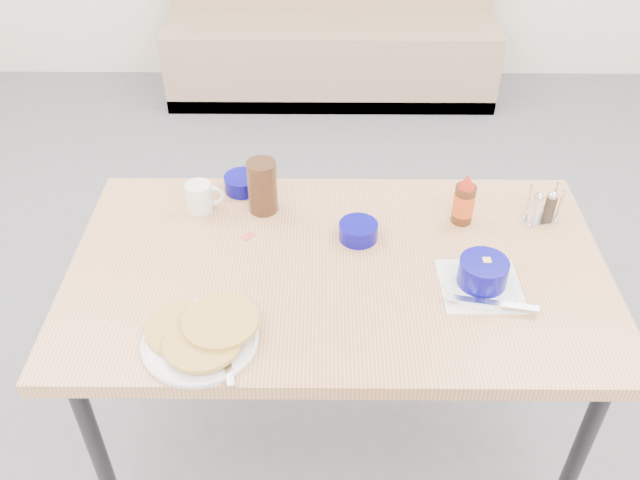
{
  "coord_description": "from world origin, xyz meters",
  "views": [
    {
      "loc": [
        -0.04,
        -1.07,
        1.92
      ],
      "look_at": [
        -0.05,
        0.28,
        0.82
      ],
      "focal_mm": 38.0,
      "sensor_mm": 36.0,
      "label": 1
    }
  ],
  "objects_px": {
    "amber_tumbler": "(262,187)",
    "syrup_bottle": "(464,201)",
    "coffee_mug": "(201,197)",
    "butter_bowl": "(358,231)",
    "dining_table": "(338,283)",
    "pancake_plate": "(201,336)",
    "grits_setting": "(482,276)",
    "booth_bench": "(331,34)",
    "condiment_caddy": "(543,209)",
    "creamer_bowl": "(243,183)"
  },
  "relations": [
    {
      "from": "creamer_bowl",
      "to": "condiment_caddy",
      "type": "bearing_deg",
      "value": -9.37
    },
    {
      "from": "grits_setting",
      "to": "creamer_bowl",
      "type": "xyz_separation_m",
      "value": [
        -0.64,
        0.42,
        -0.01
      ]
    },
    {
      "from": "pancake_plate",
      "to": "butter_bowl",
      "type": "distance_m",
      "value": 0.53
    },
    {
      "from": "coffee_mug",
      "to": "grits_setting",
      "type": "relative_size",
      "value": 0.48
    },
    {
      "from": "dining_table",
      "to": "pancake_plate",
      "type": "height_order",
      "value": "pancake_plate"
    },
    {
      "from": "dining_table",
      "to": "condiment_caddy",
      "type": "distance_m",
      "value": 0.62
    },
    {
      "from": "pancake_plate",
      "to": "syrup_bottle",
      "type": "relative_size",
      "value": 1.74
    },
    {
      "from": "grits_setting",
      "to": "amber_tumbler",
      "type": "bearing_deg",
      "value": 150.32
    },
    {
      "from": "amber_tumbler",
      "to": "syrup_bottle",
      "type": "height_order",
      "value": "amber_tumbler"
    },
    {
      "from": "booth_bench",
      "to": "syrup_bottle",
      "type": "distance_m",
      "value": 2.41
    },
    {
      "from": "booth_bench",
      "to": "condiment_caddy",
      "type": "xyz_separation_m",
      "value": [
        0.57,
        -2.34,
        0.45
      ]
    },
    {
      "from": "pancake_plate",
      "to": "condiment_caddy",
      "type": "relative_size",
      "value": 2.47
    },
    {
      "from": "dining_table",
      "to": "amber_tumbler",
      "type": "xyz_separation_m",
      "value": [
        -0.21,
        0.24,
        0.14
      ]
    },
    {
      "from": "pancake_plate",
      "to": "amber_tumbler",
      "type": "distance_m",
      "value": 0.53
    },
    {
      "from": "pancake_plate",
      "to": "grits_setting",
      "type": "bearing_deg",
      "value": 15.67
    },
    {
      "from": "booth_bench",
      "to": "butter_bowl",
      "type": "xyz_separation_m",
      "value": [
        0.06,
        -2.42,
        0.43
      ]
    },
    {
      "from": "grits_setting",
      "to": "condiment_caddy",
      "type": "xyz_separation_m",
      "value": [
        0.22,
        0.28,
        0.0
      ]
    },
    {
      "from": "booth_bench",
      "to": "amber_tumbler",
      "type": "relative_size",
      "value": 12.06
    },
    {
      "from": "creamer_bowl",
      "to": "condiment_caddy",
      "type": "height_order",
      "value": "condiment_caddy"
    },
    {
      "from": "dining_table",
      "to": "coffee_mug",
      "type": "xyz_separation_m",
      "value": [
        -0.39,
        0.24,
        0.11
      ]
    },
    {
      "from": "dining_table",
      "to": "booth_bench",
      "type": "bearing_deg",
      "value": 90.0
    },
    {
      "from": "creamer_bowl",
      "to": "syrup_bottle",
      "type": "relative_size",
      "value": 0.69
    },
    {
      "from": "coffee_mug",
      "to": "amber_tumbler",
      "type": "xyz_separation_m",
      "value": [
        0.18,
        0.0,
        0.04
      ]
    },
    {
      "from": "booth_bench",
      "to": "creamer_bowl",
      "type": "height_order",
      "value": "booth_bench"
    },
    {
      "from": "coffee_mug",
      "to": "butter_bowl",
      "type": "height_order",
      "value": "coffee_mug"
    },
    {
      "from": "amber_tumbler",
      "to": "coffee_mug",
      "type": "bearing_deg",
      "value": -179.89
    },
    {
      "from": "creamer_bowl",
      "to": "syrup_bottle",
      "type": "bearing_deg",
      "value": -13.17
    },
    {
      "from": "coffee_mug",
      "to": "amber_tumbler",
      "type": "height_order",
      "value": "amber_tumbler"
    },
    {
      "from": "dining_table",
      "to": "syrup_bottle",
      "type": "relative_size",
      "value": 9.0
    },
    {
      "from": "creamer_bowl",
      "to": "butter_bowl",
      "type": "distance_m",
      "value": 0.41
    },
    {
      "from": "dining_table",
      "to": "grits_setting",
      "type": "bearing_deg",
      "value": -12.56
    },
    {
      "from": "butter_bowl",
      "to": "syrup_bottle",
      "type": "bearing_deg",
      "value": 15.08
    },
    {
      "from": "condiment_caddy",
      "to": "dining_table",
      "type": "bearing_deg",
      "value": -172.63
    },
    {
      "from": "dining_table",
      "to": "creamer_bowl",
      "type": "xyz_separation_m",
      "value": [
        -0.28,
        0.34,
        0.09
      ]
    },
    {
      "from": "amber_tumbler",
      "to": "syrup_bottle",
      "type": "xyz_separation_m",
      "value": [
        0.56,
        -0.05,
        -0.01
      ]
    },
    {
      "from": "grits_setting",
      "to": "butter_bowl",
      "type": "relative_size",
      "value": 2.13
    },
    {
      "from": "dining_table",
      "to": "amber_tumbler",
      "type": "relative_size",
      "value": 8.88
    },
    {
      "from": "syrup_bottle",
      "to": "creamer_bowl",
      "type": "bearing_deg",
      "value": 166.83
    },
    {
      "from": "amber_tumbler",
      "to": "condiment_caddy",
      "type": "relative_size",
      "value": 1.43
    },
    {
      "from": "creamer_bowl",
      "to": "amber_tumbler",
      "type": "xyz_separation_m",
      "value": [
        0.07,
        -0.1,
        0.06
      ]
    },
    {
      "from": "dining_table",
      "to": "coffee_mug",
      "type": "relative_size",
      "value": 12.85
    },
    {
      "from": "creamer_bowl",
      "to": "coffee_mug",
      "type": "bearing_deg",
      "value": -138.52
    },
    {
      "from": "coffee_mug",
      "to": "condiment_caddy",
      "type": "distance_m",
      "value": 0.96
    },
    {
      "from": "coffee_mug",
      "to": "pancake_plate",
      "type": "bearing_deg",
      "value": -81.88
    },
    {
      "from": "booth_bench",
      "to": "pancake_plate",
      "type": "bearing_deg",
      "value": -96.45
    },
    {
      "from": "booth_bench",
      "to": "pancake_plate",
      "type": "height_order",
      "value": "booth_bench"
    },
    {
      "from": "amber_tumbler",
      "to": "condiment_caddy",
      "type": "bearing_deg",
      "value": -3.27
    },
    {
      "from": "creamer_bowl",
      "to": "butter_bowl",
      "type": "xyz_separation_m",
      "value": [
        0.34,
        -0.23,
        -0.0
      ]
    },
    {
      "from": "pancake_plate",
      "to": "condiment_caddy",
      "type": "height_order",
      "value": "condiment_caddy"
    },
    {
      "from": "dining_table",
      "to": "butter_bowl",
      "type": "bearing_deg",
      "value": 63.9
    }
  ]
}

